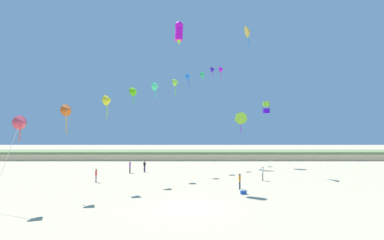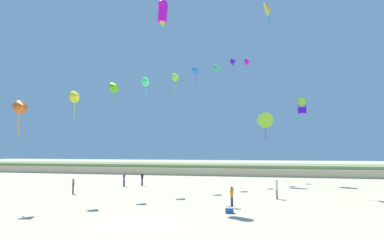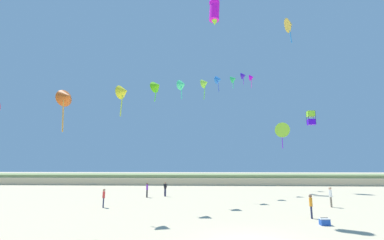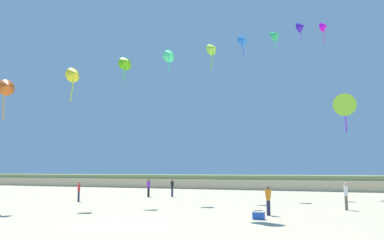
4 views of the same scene
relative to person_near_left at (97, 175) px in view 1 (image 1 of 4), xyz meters
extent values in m
plane|color=beige|center=(11.25, -10.31, -0.93)|extent=(240.00, 240.00, 0.00)
cube|color=#BFAE8B|center=(11.25, 30.23, -0.28)|extent=(120.00, 11.68, 1.30)
cube|color=#7A8E56|center=(11.25, 30.23, 0.55)|extent=(120.00, 9.93, 0.74)
cylinder|color=#282D4C|center=(-0.02, 0.07, -0.53)|extent=(0.12, 0.12, 0.81)
cylinder|color=#282D4C|center=(0.02, -0.07, -0.53)|extent=(0.12, 0.12, 0.81)
cylinder|color=red|center=(0.00, 0.00, 0.17)|extent=(0.21, 0.21, 0.58)
cylinder|color=red|center=(-0.06, 0.17, 0.21)|extent=(0.14, 0.21, 0.55)
cylinder|color=red|center=(0.06, -0.17, 0.21)|extent=(0.14, 0.21, 0.55)
sphere|color=#9E7051|center=(0.00, 0.00, 0.57)|extent=(0.22, 0.22, 0.22)
cylinder|color=#282D4C|center=(16.43, -4.01, -0.52)|extent=(0.12, 0.12, 0.83)
cylinder|color=#282D4C|center=(16.49, -3.87, -0.52)|extent=(0.12, 0.12, 0.83)
cylinder|color=orange|center=(16.46, -3.94, 0.19)|extent=(0.22, 0.22, 0.59)
cylinder|color=orange|center=(16.38, -4.11, 0.23)|extent=(0.16, 0.21, 0.56)
cylinder|color=orange|center=(16.54, -3.77, 0.23)|extent=(0.16, 0.21, 0.56)
sphere|color=brown|center=(16.46, -3.94, 0.60)|extent=(0.22, 0.22, 0.22)
cylinder|color=#282D4C|center=(4.32, 8.32, -0.51)|extent=(0.12, 0.12, 0.85)
cylinder|color=#282D4C|center=(4.19, 8.40, -0.51)|extent=(0.12, 0.12, 0.85)
cylinder|color=black|center=(4.25, 8.36, 0.21)|extent=(0.22, 0.22, 0.60)
cylinder|color=black|center=(4.42, 8.25, 0.26)|extent=(0.21, 0.18, 0.57)
cylinder|color=black|center=(4.09, 8.46, 0.26)|extent=(0.21, 0.18, 0.57)
sphere|color=#9E7051|center=(4.25, 8.36, 0.64)|extent=(0.23, 0.23, 0.23)
cylinder|color=#726656|center=(20.25, 1.19, -0.49)|extent=(0.13, 0.13, 0.89)
cylinder|color=#726656|center=(20.21, 1.04, -0.49)|extent=(0.13, 0.13, 0.89)
cylinder|color=white|center=(20.23, 1.11, 0.27)|extent=(0.23, 0.23, 0.63)
cylinder|color=white|center=(20.29, 1.30, 0.31)|extent=(0.14, 0.23, 0.60)
cylinder|color=white|center=(20.18, 0.92, 0.31)|extent=(0.14, 0.23, 0.60)
sphere|color=tan|center=(20.23, 1.11, 0.71)|extent=(0.24, 0.24, 0.24)
cylinder|color=black|center=(2.31, 7.32, -0.51)|extent=(0.12, 0.12, 0.84)
cylinder|color=black|center=(2.29, 7.17, -0.51)|extent=(0.12, 0.12, 0.84)
cylinder|color=purple|center=(2.30, 7.25, 0.21)|extent=(0.22, 0.22, 0.60)
cylinder|color=purple|center=(2.32, 7.44, 0.26)|extent=(0.11, 0.21, 0.57)
cylinder|color=purple|center=(2.28, 7.06, 0.26)|extent=(0.11, 0.21, 0.57)
sphere|color=brown|center=(2.30, 7.25, 0.63)|extent=(0.23, 0.23, 0.23)
cone|color=#D23C52|center=(-1.61, -11.23, 5.70)|extent=(1.14, 1.31, 1.12)
cylinder|color=#E54839|center=(-1.68, -11.36, 4.88)|extent=(0.21, 0.22, 1.21)
cone|color=#C65318|center=(0.24, -7.79, 7.03)|extent=(1.23, 1.35, 1.15)
cylinder|color=gold|center=(0.16, -7.92, 5.80)|extent=(0.20, 0.09, 2.03)
cone|color=yellow|center=(2.69, -4.15, 8.42)|extent=(1.13, 1.31, 1.14)
cylinder|color=#C2E539|center=(2.61, -4.27, 7.30)|extent=(0.12, 0.26, 1.79)
cone|color=#54C410|center=(4.59, -0.43, 10.01)|extent=(1.35, 1.41, 1.21)
cylinder|color=#51E539|center=(4.52, -0.56, 9.14)|extent=(0.20, 0.22, 1.31)
cone|color=#45EC94|center=(6.69, 3.10, 11.26)|extent=(1.23, 1.32, 1.11)
cylinder|color=#39E5B4|center=(6.61, 2.97, 10.33)|extent=(0.09, 0.14, 1.41)
cone|color=#97E93C|center=(9.15, 6.78, 12.59)|extent=(1.29, 1.38, 1.18)
cylinder|color=#6AE539|center=(9.07, 6.65, 11.42)|extent=(0.26, 0.30, 1.90)
cone|color=blue|center=(11.03, 10.25, 14.18)|extent=(1.26, 1.32, 1.12)
cylinder|color=blue|center=(10.95, 10.12, 13.20)|extent=(0.23, 0.24, 1.52)
cone|color=#2CC465|center=(13.46, 13.68, 15.40)|extent=(1.32, 1.40, 1.22)
cylinder|color=#39E5A3|center=(13.38, 13.55, 14.54)|extent=(0.17, 0.15, 1.29)
cone|color=#3C1AC6|center=(15.52, 17.08, 17.14)|extent=(1.21, 1.34, 1.15)
cylinder|color=#8439E5|center=(15.44, 16.95, 16.25)|extent=(0.10, 0.20, 1.35)
cone|color=#D60CEE|center=(17.55, 20.86, 18.12)|extent=(1.14, 1.31, 1.11)
cylinder|color=#E539CE|center=(17.47, 20.74, 17.01)|extent=(0.26, 0.23, 1.78)
cylinder|color=silver|center=(-2.73, -11.46, 2.40)|extent=(1.94, 0.45, 6.67)
cone|color=gold|center=(20.33, 8.32, 20.90)|extent=(1.24, 1.99, 2.05)
cone|color=#2D8BE5|center=(20.33, 8.32, 20.92)|extent=(0.72, 1.10, 1.14)
cylinder|color=#2D8BE5|center=(20.33, 8.32, 19.49)|extent=(0.29, 0.13, 2.25)
cylinder|color=#D510CE|center=(9.98, -1.85, 16.57)|extent=(1.34, 1.37, 1.93)
sphere|color=#D510CE|center=(9.98, -1.85, 17.41)|extent=(0.94, 0.94, 0.94)
cone|color=#8BE52D|center=(9.98, -1.85, 15.55)|extent=(1.13, 1.13, 0.72)
sphere|color=black|center=(9.98, -1.85, 17.68)|extent=(0.20, 0.20, 0.20)
cone|color=#88D130|center=(19.79, 12.73, 7.60)|extent=(2.08, 1.13, 2.16)
cone|color=#7A2DE5|center=(19.79, 12.73, 7.62)|extent=(1.15, 0.66, 1.20)
cylinder|color=#7A2DE5|center=(19.79, 12.73, 6.15)|extent=(0.19, 0.39, 2.29)
cube|color=#470DE7|center=(24.80, 14.82, 9.00)|extent=(1.07, 1.07, 0.83)
cube|color=#90E52D|center=(24.80, 14.82, 10.23)|extent=(1.07, 1.07, 0.83)
cylinder|color=black|center=(24.27, 14.37, 9.62)|extent=(0.04, 0.04, 2.06)
cylinder|color=black|center=(25.26, 14.29, 9.62)|extent=(0.04, 0.04, 2.06)
cylinder|color=black|center=(25.34, 15.27, 9.62)|extent=(0.04, 0.04, 2.06)
cylinder|color=black|center=(24.35, 15.35, 9.62)|extent=(0.04, 0.04, 2.06)
cube|color=blue|center=(16.42, -5.95, -0.75)|extent=(0.56, 0.40, 0.36)
cube|color=white|center=(16.42, -5.95, -0.54)|extent=(0.58, 0.41, 0.06)
cylinder|color=black|center=(16.42, -5.95, -0.48)|extent=(0.45, 0.03, 0.03)
camera|label=1|loc=(11.48, -30.95, 4.80)|focal=24.00mm
camera|label=2|loc=(18.24, -28.05, 3.56)|focal=28.00mm
camera|label=3|loc=(8.88, -23.19, 2.79)|focal=24.00mm
camera|label=4|loc=(21.92, -26.70, 1.53)|focal=38.00mm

